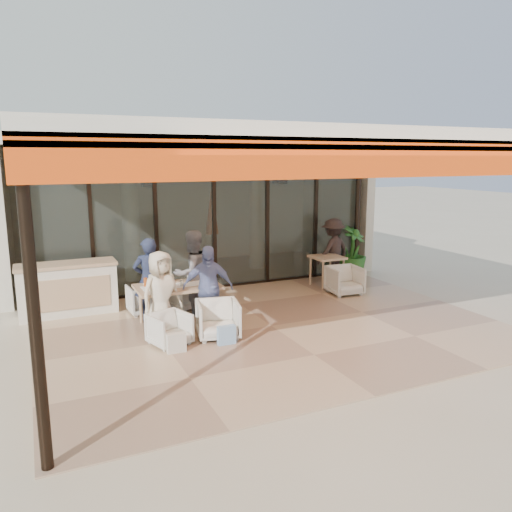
{
  "coord_description": "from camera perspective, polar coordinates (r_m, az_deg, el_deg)",
  "views": [
    {
      "loc": [
        -3.84,
        -7.75,
        3.02
      ],
      "look_at": [
        0.1,
        0.9,
        1.15
      ],
      "focal_mm": 35.0,
      "sensor_mm": 36.0,
      "label": 1
    }
  ],
  "objects": [
    {
      "name": "diner_periwinkle",
      "position": [
        8.89,
        -5.54,
        -3.64
      ],
      "size": [
        0.96,
        0.61,
        1.52
      ],
      "primitive_type": "imported",
      "rotation": [
        0.0,
        0.0,
        -0.28
      ],
      "color": "#6873AE",
      "rests_on": "ground"
    },
    {
      "name": "terrace_floor",
      "position": [
        9.16,
        1.78,
        -8.1
      ],
      "size": [
        8.0,
        6.0,
        0.01
      ],
      "primitive_type": "cube",
      "color": "tan",
      "rests_on": "ground"
    },
    {
      "name": "chair_far_left",
      "position": [
        10.1,
        -12.63,
        -4.67
      ],
      "size": [
        0.64,
        0.6,
        0.63
      ],
      "primitive_type": "imported",
      "rotation": [
        0.0,
        0.0,
        3.19
      ],
      "color": "silver",
      "rests_on": "ground"
    },
    {
      "name": "chair_far_right",
      "position": [
        10.28,
        -8.05,
        -4.0
      ],
      "size": [
        0.87,
        0.85,
        0.71
      ],
      "primitive_type": "imported",
      "rotation": [
        0.0,
        0.0,
        3.5
      ],
      "color": "silver",
      "rests_on": "ground"
    },
    {
      "name": "diner_cream",
      "position": [
        8.67,
        -10.8,
        -4.29
      ],
      "size": [
        0.84,
        0.67,
        1.49
      ],
      "primitive_type": "imported",
      "rotation": [
        0.0,
        0.0,
        0.3
      ],
      "color": "beige",
      "rests_on": "ground"
    },
    {
      "name": "tote_bag_cream",
      "position": [
        8.01,
        -9.08,
        -9.85
      ],
      "size": [
        0.3,
        0.1,
        0.34
      ],
      "primitive_type": "cube",
      "color": "silver",
      "rests_on": "ground"
    },
    {
      "name": "dining_table",
      "position": [
        9.21,
        -8.97,
        -3.69
      ],
      "size": [
        1.5,
        0.9,
        0.93
      ],
      "color": "tan",
      "rests_on": "ground"
    },
    {
      "name": "potted_palm",
      "position": [
        12.97,
        10.96,
        0.49
      ],
      "size": [
        1.05,
        1.05,
        1.34
      ],
      "primitive_type": "imported",
      "rotation": [
        0.0,
        0.0,
        0.63
      ],
      "color": "#1E5919",
      "rests_on": "ground"
    },
    {
      "name": "tote_bag_blue",
      "position": [
        8.26,
        -3.39,
        -9.08
      ],
      "size": [
        0.3,
        0.1,
        0.34
      ],
      "primitive_type": "cube",
      "color": "#99BFD8",
      "rests_on": "ground"
    },
    {
      "name": "terrace_structure",
      "position": [
        8.41,
        2.74,
        12.68
      ],
      "size": [
        8.0,
        6.0,
        3.4
      ],
      "color": "silver",
      "rests_on": "ground"
    },
    {
      "name": "diner_navy",
      "position": [
        9.51,
        -12.12,
        -2.67
      ],
      "size": [
        0.62,
        0.45,
        1.59
      ],
      "primitive_type": "imported",
      "rotation": [
        0.0,
        0.0,
        3.01
      ],
      "color": "#181E34",
      "rests_on": "ground"
    },
    {
      "name": "chair_near_right",
      "position": [
        8.55,
        -4.38,
        -7.05
      ],
      "size": [
        0.81,
        0.78,
        0.71
      ],
      "primitive_type": "imported",
      "rotation": [
        0.0,
        0.0,
        -0.2
      ],
      "color": "silver",
      "rests_on": "ground"
    },
    {
      "name": "interior_block",
      "position": [
        13.64,
        -8.15,
        7.71
      ],
      "size": [
        9.05,
        3.62,
        3.52
      ],
      "color": "silver",
      "rests_on": "ground"
    },
    {
      "name": "host_counter",
      "position": [
        10.36,
        -20.71,
        -3.5
      ],
      "size": [
        1.85,
        0.65,
        1.04
      ],
      "color": "silver",
      "rests_on": "ground"
    },
    {
      "name": "chair_near_left",
      "position": [
        8.33,
        -9.86,
        -8.08
      ],
      "size": [
        0.73,
        0.7,
        0.6
      ],
      "primitive_type": "imported",
      "rotation": [
        0.0,
        0.0,
        0.31
      ],
      "color": "silver",
      "rests_on": "ground"
    },
    {
      "name": "diner_grey",
      "position": [
        9.7,
        -7.28,
        -1.98
      ],
      "size": [
        0.96,
        0.84,
        1.67
      ],
      "primitive_type": "imported",
      "rotation": [
        0.0,
        0.0,
        3.43
      ],
      "color": "slate",
      "rests_on": "ground"
    },
    {
      "name": "standing_woman",
      "position": [
        12.4,
        8.78,
        0.64
      ],
      "size": [
        1.15,
        0.86,
        1.58
      ],
      "primitive_type": "imported",
      "rotation": [
        0.0,
        0.0,
        3.44
      ],
      "color": "black",
      "rests_on": "ground"
    },
    {
      "name": "side_table",
      "position": [
        11.9,
        8.11,
        -0.53
      ],
      "size": [
        0.7,
        0.7,
        0.74
      ],
      "color": "tan",
      "rests_on": "ground"
    },
    {
      "name": "glass_storefront",
      "position": [
        11.5,
        -4.81,
        4.0
      ],
      "size": [
        8.08,
        0.1,
        3.2
      ],
      "color": "#9EADA3",
      "rests_on": "ground"
    },
    {
      "name": "side_chair",
      "position": [
        11.35,
        10.11,
        -2.62
      ],
      "size": [
        0.75,
        0.71,
        0.71
      ],
      "primitive_type": "imported",
      "rotation": [
        0.0,
        0.0,
        -0.09
      ],
      "color": "silver",
      "rests_on": "ground"
    },
    {
      "name": "ground",
      "position": [
        9.16,
        1.78,
        -8.13
      ],
      "size": [
        70.0,
        70.0,
        0.0
      ],
      "primitive_type": "plane",
      "color": "#C6B293",
      "rests_on": "ground"
    }
  ]
}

